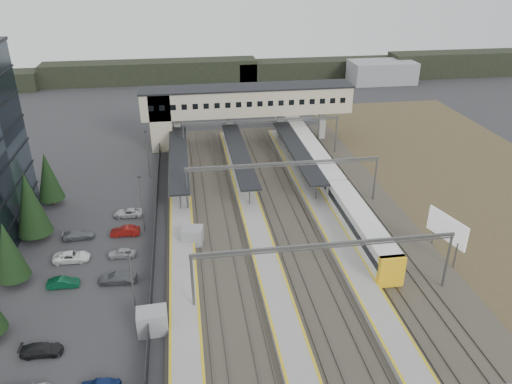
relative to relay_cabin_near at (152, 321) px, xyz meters
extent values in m
plane|color=#2B2B2D|center=(6.20, 10.43, -1.26)|extent=(220.00, 220.00, 0.00)
cylinder|color=black|center=(-15.80, 10.43, -0.66)|extent=(0.44, 0.44, 1.20)
cone|color=black|center=(-15.80, 10.43, 3.24)|extent=(3.64, 3.64, 7.00)
cylinder|color=black|center=(-15.80, 20.43, -0.66)|extent=(0.44, 0.44, 1.20)
cone|color=black|center=(-15.80, 20.43, 3.99)|extent=(4.42, 4.42, 8.50)
cylinder|color=black|center=(-15.80, 30.43, -0.66)|extent=(0.44, 0.44, 1.20)
cone|color=black|center=(-15.80, 30.43, 3.34)|extent=(3.74, 3.74, 7.20)
imported|color=black|center=(-10.30, -1.67, -0.69)|extent=(3.94, 1.68, 1.13)
imported|color=#084025|center=(-10.30, 8.93, -0.67)|extent=(3.55, 1.25, 1.17)
imported|color=white|center=(-10.30, 14.23, -0.65)|extent=(4.40, 2.08, 1.21)
imported|color=#5B5F63|center=(-10.30, 19.53, -0.65)|extent=(4.33, 2.10, 1.21)
imported|color=#54575B|center=(-4.30, 8.93, -0.62)|extent=(4.56, 2.18, 1.28)
imported|color=#9FA0A4|center=(-4.30, 14.23, -0.68)|extent=(3.51, 1.61, 1.16)
imported|color=maroon|center=(-4.30, 19.53, -0.62)|extent=(3.94, 1.55, 1.27)
imported|color=#B7B8BC|center=(-4.30, 24.83, -0.69)|extent=(4.22, 2.16, 1.14)
cylinder|color=slate|center=(-1.80, 2.43, 2.74)|extent=(0.16, 0.16, 8.00)
cube|color=black|center=(-1.80, 2.43, 6.74)|extent=(0.50, 0.25, 0.15)
cylinder|color=slate|center=(-1.80, 20.43, 2.74)|extent=(0.16, 0.16, 8.00)
cube|color=black|center=(-1.80, 20.43, 6.74)|extent=(0.50, 0.25, 0.15)
cylinder|color=slate|center=(-1.80, 38.43, 2.74)|extent=(0.16, 0.16, 8.00)
cube|color=black|center=(-1.80, 38.43, 6.74)|extent=(0.50, 0.25, 0.15)
cube|color=#26282B|center=(-0.30, 15.43, -0.26)|extent=(0.08, 90.00, 2.00)
cube|color=gray|center=(0.00, 0.00, 0.00)|extent=(3.14, 2.39, 2.51)
cube|color=gray|center=(4.55, 15.86, -0.04)|extent=(3.01, 2.66, 2.44)
cube|color=#3E3A2F|center=(18.20, 15.43, -1.16)|extent=(34.00, 90.00, 0.20)
cube|color=#59544C|center=(5.48, 15.43, -0.98)|extent=(0.08, 90.00, 0.14)
cube|color=#59544C|center=(6.92, 15.43, -0.98)|extent=(0.08, 90.00, 0.14)
cube|color=#59544C|center=(9.48, 15.43, -0.98)|extent=(0.08, 90.00, 0.14)
cube|color=#59544C|center=(10.92, 15.43, -0.98)|extent=(0.08, 90.00, 0.14)
cube|color=#59544C|center=(15.48, 15.43, -0.98)|extent=(0.08, 90.00, 0.14)
cube|color=#59544C|center=(16.92, 15.43, -0.98)|extent=(0.08, 90.00, 0.14)
cube|color=#59544C|center=(19.48, 15.43, -0.98)|extent=(0.08, 90.00, 0.14)
cube|color=#59544C|center=(20.92, 15.43, -0.98)|extent=(0.08, 90.00, 0.14)
cube|color=#59544C|center=(25.48, 15.43, -0.98)|extent=(0.08, 90.00, 0.14)
cube|color=#59544C|center=(26.92, 15.43, -0.98)|extent=(0.08, 90.00, 0.14)
cube|color=#59544C|center=(29.48, 15.43, -0.98)|extent=(0.08, 90.00, 0.14)
cube|color=#59544C|center=(30.92, 15.43, -0.98)|extent=(0.08, 90.00, 0.14)
cube|color=#979791|center=(3.20, 15.43, -0.81)|extent=(3.20, 82.00, 0.90)
cube|color=gold|center=(1.75, 15.43, -0.35)|extent=(0.25, 82.00, 0.02)
cube|color=gold|center=(4.65, 15.43, -0.35)|extent=(0.25, 82.00, 0.02)
cube|color=#979791|center=(13.20, 15.43, -0.81)|extent=(3.20, 82.00, 0.90)
cube|color=gold|center=(11.75, 15.43, -0.35)|extent=(0.25, 82.00, 0.02)
cube|color=gold|center=(14.65, 15.43, -0.35)|extent=(0.25, 82.00, 0.02)
cube|color=#979791|center=(23.20, 15.43, -0.81)|extent=(3.20, 82.00, 0.90)
cube|color=gold|center=(21.75, 15.43, -0.35)|extent=(0.25, 82.00, 0.02)
cube|color=gold|center=(24.65, 15.43, -0.35)|extent=(0.25, 82.00, 0.02)
cube|color=black|center=(3.20, 37.43, 2.74)|extent=(3.00, 30.00, 0.25)
cube|color=slate|center=(3.20, 37.43, 2.59)|extent=(3.10, 30.00, 0.12)
cylinder|color=slate|center=(3.20, 24.43, 1.14)|extent=(0.20, 0.20, 3.10)
cylinder|color=slate|center=(3.20, 30.93, 1.14)|extent=(0.20, 0.20, 3.10)
cylinder|color=slate|center=(3.20, 37.43, 1.14)|extent=(0.20, 0.20, 3.10)
cylinder|color=slate|center=(3.20, 43.93, 1.14)|extent=(0.20, 0.20, 3.10)
cylinder|color=slate|center=(3.20, 50.43, 1.14)|extent=(0.20, 0.20, 3.10)
cube|color=black|center=(13.20, 37.43, 2.74)|extent=(3.00, 30.00, 0.25)
cube|color=slate|center=(13.20, 37.43, 2.59)|extent=(3.10, 30.00, 0.12)
cylinder|color=slate|center=(13.20, 24.43, 1.14)|extent=(0.20, 0.20, 3.10)
cylinder|color=slate|center=(13.20, 30.93, 1.14)|extent=(0.20, 0.20, 3.10)
cylinder|color=slate|center=(13.20, 37.43, 1.14)|extent=(0.20, 0.20, 3.10)
cylinder|color=slate|center=(13.20, 43.93, 1.14)|extent=(0.20, 0.20, 3.10)
cylinder|color=slate|center=(13.20, 50.43, 1.14)|extent=(0.20, 0.20, 3.10)
cube|color=black|center=(23.20, 37.43, 2.74)|extent=(3.00, 30.00, 0.25)
cube|color=slate|center=(23.20, 37.43, 2.59)|extent=(3.10, 30.00, 0.12)
cylinder|color=slate|center=(23.20, 24.43, 1.14)|extent=(0.20, 0.20, 3.10)
cylinder|color=slate|center=(23.20, 30.93, 1.14)|extent=(0.20, 0.20, 3.10)
cylinder|color=slate|center=(23.20, 37.43, 1.14)|extent=(0.20, 0.20, 3.10)
cylinder|color=slate|center=(23.20, 43.93, 1.14)|extent=(0.20, 0.20, 3.10)
cylinder|color=slate|center=(23.20, 50.43, 1.14)|extent=(0.20, 0.20, 3.10)
cube|color=beige|center=(16.70, 52.43, 7.24)|extent=(40.00, 6.00, 5.00)
cube|color=black|center=(16.70, 52.43, 9.79)|extent=(40.40, 6.40, 0.30)
cube|color=beige|center=(0.20, 52.43, 4.24)|extent=(4.00, 6.00, 11.00)
cube|color=black|center=(-1.30, 49.41, 7.34)|extent=(1.00, 0.06, 1.00)
cube|color=black|center=(0.70, 49.41, 7.34)|extent=(1.00, 0.06, 1.00)
cube|color=black|center=(2.70, 49.41, 7.34)|extent=(1.00, 0.06, 1.00)
cube|color=black|center=(4.70, 49.41, 7.34)|extent=(1.00, 0.06, 1.00)
cube|color=black|center=(6.70, 49.41, 7.34)|extent=(1.00, 0.06, 1.00)
cube|color=black|center=(8.70, 49.41, 7.34)|extent=(1.00, 0.06, 1.00)
cube|color=black|center=(10.70, 49.41, 7.34)|extent=(1.00, 0.06, 1.00)
cube|color=black|center=(12.70, 49.41, 7.34)|extent=(1.00, 0.06, 1.00)
cube|color=black|center=(14.70, 49.41, 7.34)|extent=(1.00, 0.06, 1.00)
cube|color=black|center=(16.70, 49.41, 7.34)|extent=(1.00, 0.06, 1.00)
cube|color=black|center=(18.70, 49.41, 7.34)|extent=(1.00, 0.06, 1.00)
cube|color=black|center=(20.70, 49.41, 7.34)|extent=(1.00, 0.06, 1.00)
cube|color=black|center=(22.70, 49.41, 7.34)|extent=(1.00, 0.06, 1.00)
cube|color=black|center=(24.70, 49.41, 7.34)|extent=(1.00, 0.06, 1.00)
cube|color=black|center=(26.70, 49.41, 7.34)|extent=(1.00, 0.06, 1.00)
cube|color=black|center=(28.70, 49.41, 7.34)|extent=(1.00, 0.06, 1.00)
cube|color=black|center=(30.70, 49.41, 7.34)|extent=(1.00, 0.06, 1.00)
cube|color=black|center=(32.70, 49.41, 7.34)|extent=(1.00, 0.06, 1.00)
cube|color=black|center=(34.70, 49.41, 7.34)|extent=(1.00, 0.06, 1.00)
cube|color=#979791|center=(1.70, 52.43, 1.74)|extent=(1.20, 1.60, 6.00)
cube|color=#979791|center=(3.20, 52.43, 1.74)|extent=(1.20, 1.60, 6.00)
cube|color=#979791|center=(13.20, 52.43, 1.74)|extent=(1.20, 1.60, 6.00)
cube|color=#979791|center=(23.20, 52.43, 1.74)|extent=(1.20, 1.60, 6.00)
cube|color=#979791|center=(31.70, 52.43, 1.74)|extent=(1.20, 1.60, 6.00)
cylinder|color=slate|center=(4.20, 2.43, 2.24)|extent=(0.28, 0.28, 7.00)
cylinder|color=slate|center=(32.20, 2.43, 2.24)|extent=(0.28, 0.28, 7.00)
cube|color=slate|center=(18.20, 2.43, 5.74)|extent=(28.40, 0.25, 0.35)
cube|color=slate|center=(18.20, 2.43, 5.34)|extent=(28.40, 0.12, 0.12)
cylinder|color=slate|center=(4.20, 24.43, 2.24)|extent=(0.28, 0.28, 7.00)
cylinder|color=slate|center=(32.20, 24.43, 2.24)|extent=(0.28, 0.28, 7.00)
cube|color=slate|center=(18.20, 24.43, 5.74)|extent=(28.40, 0.25, 0.35)
cube|color=slate|center=(18.20, 24.43, 5.34)|extent=(28.40, 0.12, 0.12)
cylinder|color=slate|center=(4.20, 44.43, 2.24)|extent=(0.28, 0.28, 7.00)
cylinder|color=slate|center=(32.20, 44.43, 2.24)|extent=(0.28, 0.28, 7.00)
cube|color=slate|center=(18.20, 44.43, 5.74)|extent=(28.40, 0.25, 0.35)
cube|color=slate|center=(18.20, 44.43, 5.34)|extent=(28.40, 0.12, 0.12)
cube|color=silver|center=(26.20, 13.37, 0.95)|extent=(2.94, 20.38, 3.78)
cube|color=black|center=(26.20, 13.37, 1.37)|extent=(3.00, 19.78, 0.94)
cube|color=slate|center=(26.20, 13.37, -0.68)|extent=(2.52, 18.98, 0.52)
cube|color=silver|center=(26.20, 34.35, 0.95)|extent=(2.94, 20.38, 3.78)
cube|color=black|center=(26.20, 34.35, 1.37)|extent=(3.00, 19.78, 0.94)
cube|color=slate|center=(26.20, 34.35, -0.68)|extent=(2.52, 18.98, 0.52)
cube|color=silver|center=(26.20, 55.34, 0.95)|extent=(2.94, 20.38, 3.78)
cube|color=black|center=(26.20, 55.34, 1.37)|extent=(3.00, 19.78, 0.94)
cube|color=slate|center=(26.20, 55.34, -0.68)|extent=(2.52, 18.98, 0.52)
cube|color=yellow|center=(26.20, 3.28, 0.95)|extent=(2.96, 0.90, 3.78)
cylinder|color=slate|center=(35.29, 5.71, 0.48)|extent=(0.20, 0.20, 3.47)
cylinder|color=slate|center=(35.29, 11.23, 0.48)|extent=(0.20, 0.20, 3.47)
cube|color=white|center=(35.29, 8.47, 2.75)|extent=(1.82, 6.33, 3.26)
cube|color=black|center=(-3.80, 105.43, 1.74)|extent=(60.00, 8.00, 6.00)
cube|color=black|center=(46.20, 105.43, 1.24)|extent=(50.00, 8.00, 5.00)
cube|color=black|center=(86.20, 100.43, 2.24)|extent=(40.00, 8.00, 7.00)
cube|color=gray|center=(61.20, 95.43, 1.74)|extent=(18.00, 10.00, 6.00)
camera|label=1|loc=(4.36, -40.00, 33.35)|focal=35.00mm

